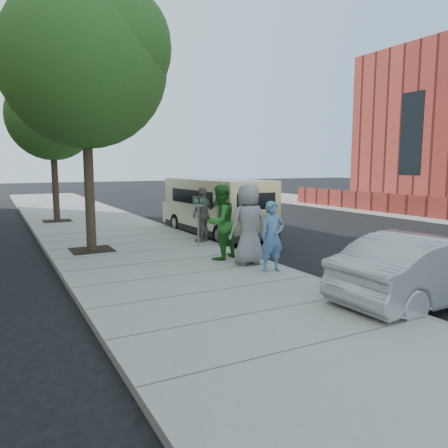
{
  "coord_description": "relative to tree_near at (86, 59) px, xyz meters",
  "views": [
    {
      "loc": [
        -4.77,
        -10.53,
        2.63
      ],
      "look_at": [
        0.51,
        -0.59,
        1.1
      ],
      "focal_mm": 35.0,
      "sensor_mm": 36.0,
      "label": 1
    }
  ],
  "objects": [
    {
      "name": "ground",
      "position": [
        2.25,
        -2.4,
        -5.55
      ],
      "size": [
        120.0,
        120.0,
        0.0
      ],
      "primitive_type": "plane",
      "color": "black",
      "rests_on": "ground"
    },
    {
      "name": "sidewalk",
      "position": [
        1.25,
        -2.4,
        -5.47
      ],
      "size": [
        5.0,
        60.0,
        0.15
      ],
      "primitive_type": "cube",
      "color": "gray",
      "rests_on": "ground"
    },
    {
      "name": "curb_face",
      "position": [
        3.69,
        -2.4,
        -5.47
      ],
      "size": [
        0.12,
        60.0,
        0.16
      ],
      "primitive_type": "cube",
      "color": "gray",
      "rests_on": "ground"
    },
    {
      "name": "tree_near",
      "position": [
        0.0,
        0.0,
        0.0
      ],
      "size": [
        4.62,
        4.6,
        7.53
      ],
      "color": "black",
      "rests_on": "sidewalk"
    },
    {
      "name": "tree_far",
      "position": [
        -0.0,
        7.6,
        -0.66
      ],
      "size": [
        3.92,
        3.8,
        6.49
      ],
      "color": "black",
      "rests_on": "sidewalk"
    },
    {
      "name": "parking_meter",
      "position": [
        2.95,
        -0.96,
        -4.28
      ],
      "size": [
        0.32,
        0.13,
        1.54
      ],
      "rotation": [
        0.0,
        0.0,
        -0.07
      ],
      "color": "gray",
      "rests_on": "sidewalk"
    },
    {
      "name": "van",
      "position": [
        4.73,
        1.4,
        -4.43
      ],
      "size": [
        2.09,
        5.76,
        2.11
      ],
      "rotation": [
        0.0,
        0.0,
        0.03
      ],
      "color": "beige",
      "rests_on": "ground"
    },
    {
      "name": "sedan",
      "position": [
        4.65,
        -7.62,
        -4.87
      ],
      "size": [
        4.18,
        1.65,
        1.35
      ],
      "primitive_type": "imported",
      "rotation": [
        0.0,
        0.0,
        1.62
      ],
      "color": "#A3A4AA",
      "rests_on": "ground"
    },
    {
      "name": "person_officer",
      "position": [
        3.18,
        -4.6,
        -4.57
      ],
      "size": [
        0.64,
        0.46,
        1.65
      ],
      "primitive_type": "imported",
      "rotation": [
        0.0,
        0.0,
        -0.12
      ],
      "color": "#507DAB",
      "rests_on": "sidewalk"
    },
    {
      "name": "person_green_shirt",
      "position": [
        2.73,
        -2.85,
        -4.41
      ],
      "size": [
        1.17,
        1.06,
        1.97
      ],
      "primitive_type": "imported",
      "rotation": [
        0.0,
        0.0,
        3.54
      ],
      "color": "#2B7927",
      "rests_on": "sidewalk"
    },
    {
      "name": "person_gray_shirt",
      "position": [
        3.08,
        -3.7,
        -4.38
      ],
      "size": [
        1.0,
        0.66,
        2.02
      ],
      "primitive_type": "imported",
      "rotation": [
        0.0,
        0.0,
        3.16
      ],
      "color": "gray",
      "rests_on": "sidewalk"
    },
    {
      "name": "person_striped_polo",
      "position": [
        3.45,
        -0.25,
        -4.51
      ],
      "size": [
        1.11,
        0.88,
        1.77
      ],
      "primitive_type": "imported",
      "rotation": [
        0.0,
        0.0,
        3.65
      ],
      "color": "gray",
      "rests_on": "sidewalk"
    }
  ]
}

